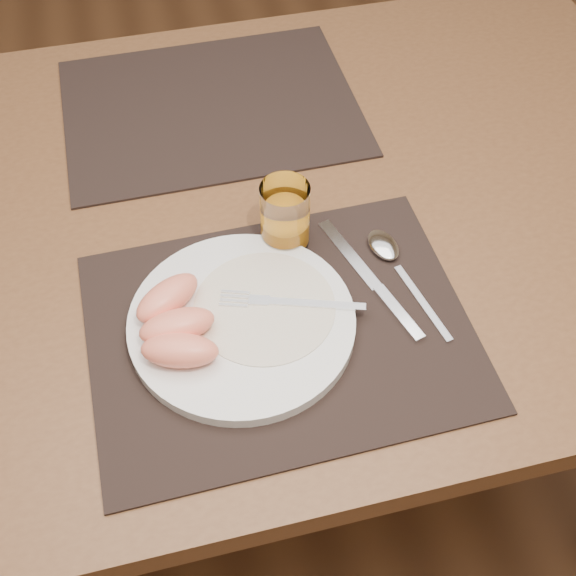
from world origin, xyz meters
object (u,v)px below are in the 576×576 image
Objects in this scene: placemat_far at (211,107)px; placemat_near at (280,330)px; plate at (242,322)px; juice_glass at (285,219)px; fork at (279,302)px; table at (240,246)px; spoon at (389,253)px; knife at (377,288)px.

placemat_near is at bearing -89.20° from placemat_far.
juice_glass reaches higher than plate.
fork reaches higher than placemat_far.
placemat_near reaches higher than table.
plate reaches higher than spoon.
table is 7.30× the size of spoon.
knife is at bearing 1.75° from fork.
juice_glass reaches higher than knife.
plate reaches higher than table.
fork reaches higher than knife.
juice_glass reaches higher than placemat_far.
plate is 2.83× the size of juice_glass.
placemat_far is 0.43m from knife.
fork is 0.13m from knife.
plate reaches higher than knife.
table is at bearing 140.54° from spoon.
fork is (0.01, -0.19, 0.11)m from table.
table is at bearing 126.48° from knife.
placemat_near is 2.35× the size of spoon.
fork is 0.12m from juice_glass.
fork is (0.05, 0.01, 0.01)m from plate.
placemat_near is at bearing -154.16° from spoon.
juice_glass is at bearing 72.93° from fork.
juice_glass is (-0.12, 0.06, 0.04)m from spoon.
placemat_far is at bearing 98.58° from juice_glass.
table is 6.48× the size of knife.
knife is (0.14, -0.41, 0.00)m from placemat_far.
placemat_far is 2.08× the size of knife.
plate is at bearing 160.26° from placemat_near.
knife is (0.14, -0.19, 0.09)m from table.
plate is (-0.03, -0.20, 0.10)m from table.
placemat_far is 1.67× the size of plate.
fork reaches higher than table.
placemat_near and placemat_far have the same top height.
knife reaches higher than placemat_near.
placemat_near is 0.14m from knife.
table is 0.25m from knife.
juice_glass reaches higher than spoon.
juice_glass is (0.05, -0.08, 0.13)m from table.
knife is at bearing -53.52° from table.
table is 3.11× the size of placemat_far.
knife is (0.17, 0.02, -0.01)m from plate.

